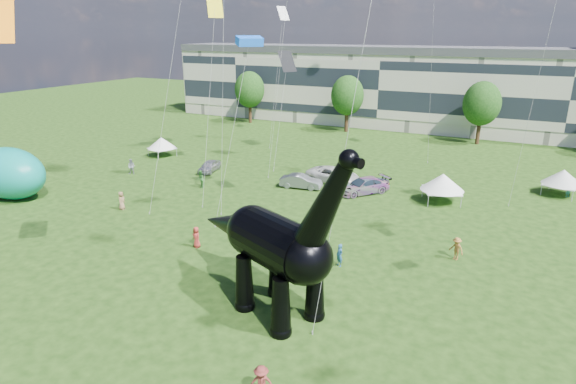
% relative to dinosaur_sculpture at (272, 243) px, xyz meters
% --- Properties ---
extents(ground, '(220.00, 220.00, 0.00)m').
position_rel_dinosaur_sculpture_xyz_m(ground, '(-2.13, -1.64, -4.18)').
color(ground, '#16330C').
rests_on(ground, ground).
extents(terrace_row, '(78.00, 11.00, 12.00)m').
position_rel_dinosaur_sculpture_xyz_m(terrace_row, '(-10.13, 60.36, 1.82)').
color(terrace_row, beige).
rests_on(terrace_row, ground).
extents(tree_far_left, '(5.20, 5.20, 9.44)m').
position_rel_dinosaur_sculpture_xyz_m(tree_far_left, '(-32.13, 51.36, 2.11)').
color(tree_far_left, '#382314').
rests_on(tree_far_left, ground).
extents(tree_mid_left, '(5.20, 5.20, 9.44)m').
position_rel_dinosaur_sculpture_xyz_m(tree_mid_left, '(-14.13, 51.36, 2.11)').
color(tree_mid_left, '#382314').
rests_on(tree_mid_left, ground).
extents(tree_mid_right, '(5.20, 5.20, 9.44)m').
position_rel_dinosaur_sculpture_xyz_m(tree_mid_right, '(5.87, 51.36, 2.11)').
color(tree_mid_right, '#382314').
rests_on(tree_mid_right, ground).
extents(dinosaur_sculpture, '(13.14, 7.22, 11.07)m').
position_rel_dinosaur_sculpture_xyz_m(dinosaur_sculpture, '(0.00, 0.00, 0.00)').
color(dinosaur_sculpture, black).
rests_on(dinosaur_sculpture, ground).
extents(car_silver, '(2.27, 4.13, 1.33)m').
position_rel_dinosaur_sculpture_xyz_m(car_silver, '(-20.24, 22.18, -3.51)').
color(car_silver, silver).
rests_on(car_silver, ground).
extents(car_grey, '(4.54, 2.20, 1.44)m').
position_rel_dinosaur_sculpture_xyz_m(car_grey, '(-8.19, 21.44, -3.46)').
color(car_grey, slate).
rests_on(car_grey, ground).
extents(car_white, '(6.06, 3.21, 1.62)m').
position_rel_dinosaur_sculpture_xyz_m(car_white, '(-5.95, 24.84, -3.37)').
color(car_white, silver).
rests_on(car_white, ground).
extents(car_dark, '(5.19, 5.64, 1.59)m').
position_rel_dinosaur_sculpture_xyz_m(car_dark, '(-1.86, 22.68, -3.39)').
color(car_dark, '#595960').
rests_on(car_dark, ground).
extents(gazebo_near, '(5.23, 5.23, 2.81)m').
position_rel_dinosaur_sculpture_xyz_m(gazebo_near, '(5.59, 23.49, -2.20)').
color(gazebo_near, white).
rests_on(gazebo_near, ground).
extents(gazebo_far, '(4.70, 4.70, 2.63)m').
position_rel_dinosaur_sculpture_xyz_m(gazebo_far, '(15.85, 30.90, -2.33)').
color(gazebo_far, silver).
rests_on(gazebo_far, ground).
extents(gazebo_left, '(4.59, 4.59, 2.50)m').
position_rel_dinosaur_sculpture_xyz_m(gazebo_left, '(-30.01, 25.49, -2.43)').
color(gazebo_left, white).
rests_on(gazebo_left, ground).
extents(inflatable_teal, '(8.13, 5.21, 5.01)m').
position_rel_dinosaur_sculpture_xyz_m(inflatable_teal, '(-32.05, 6.08, -1.68)').
color(inflatable_teal, '#0B8D83').
rests_on(inflatable_teal, ground).
extents(visitors, '(44.97, 38.30, 1.82)m').
position_rel_dinosaur_sculpture_xyz_m(visitors, '(-6.76, 9.32, -3.31)').
color(visitors, '#245686').
rests_on(visitors, ground).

